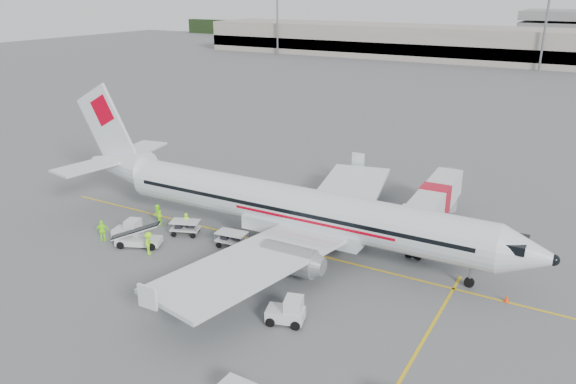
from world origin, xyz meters
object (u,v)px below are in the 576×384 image
aircraft (295,180)px  tug_aft (127,229)px  tug_mid (224,284)px  tug_fore (285,310)px  belt_loader (138,231)px  jet_bridge (434,210)px

aircraft → tug_aft: bearing=-155.6°
tug_mid → tug_aft: tug_mid is taller
tug_fore → tug_aft: (-16.99, 4.08, 0.00)m
tug_aft → belt_loader: bearing=-31.1°
tug_fore → tug_mid: tug_mid is taller
jet_bridge → tug_mid: jet_bridge is taller
jet_bridge → tug_aft: jet_bridge is taller
tug_mid → tug_aft: bearing=178.7°
tug_mid → tug_aft: (-11.92, 3.33, -0.02)m
aircraft → belt_loader: bearing=-150.4°
tug_fore → tug_mid: bearing=155.2°
belt_loader → tug_aft: bearing=140.6°
aircraft → jet_bridge: (8.60, 7.93, -3.49)m
jet_bridge → tug_aft: (-20.81, -13.62, -1.11)m
belt_loader → tug_mid: 10.69m
jet_bridge → belt_loader: 23.81m
aircraft → tug_aft: 14.24m
tug_aft → jet_bridge: bearing=17.8°
tug_aft → aircraft: bearing=9.5°
aircraft → tug_mid: 10.12m
belt_loader → tug_aft: 1.74m
aircraft → jet_bridge: bearing=42.1°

